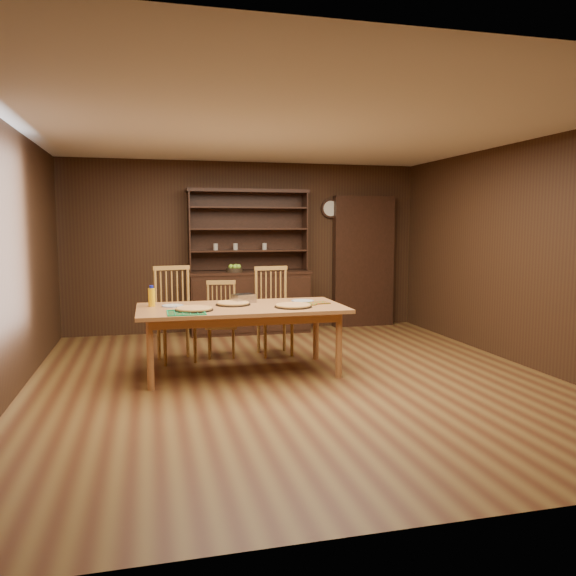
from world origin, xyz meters
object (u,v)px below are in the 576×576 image
object	(u,v)px
dining_table	(241,312)
chair_center	(221,316)
china_hutch	(250,294)
juice_bottle	(152,297)
chair_left	(174,310)
chair_right	(273,307)

from	to	relation	value
dining_table	chair_center	xyz separation A→B (m)	(-0.11, 0.92, -0.19)
china_hutch	juice_bottle	xyz separation A→B (m)	(-1.46, -2.12, 0.26)
dining_table	china_hutch	bearing A→B (deg)	77.83
chair_left	chair_right	xyz separation A→B (m)	(1.24, 0.07, -0.02)
dining_table	juice_bottle	world-z (taller)	juice_bottle
juice_bottle	chair_right	bearing A→B (deg)	23.43
dining_table	juice_bottle	size ratio (longest dim) A/B	9.73
chair_left	chair_right	bearing A→B (deg)	-7.99
china_hutch	juice_bottle	bearing A→B (deg)	-124.58
chair_right	juice_bottle	bearing A→B (deg)	-160.10
dining_table	chair_left	bearing A→B (deg)	130.15
china_hutch	juice_bottle	distance (m)	2.59
chair_left	chair_center	distance (m)	0.60
chair_right	chair_center	bearing A→B (deg)	173.30
dining_table	chair_left	xyz separation A→B (m)	(-0.69, 0.82, -0.08)
chair_left	chair_center	xyz separation A→B (m)	(0.58, 0.10, -0.11)
china_hutch	chair_left	xyz separation A→B (m)	(-1.20, -1.53, 0.01)
chair_left	juice_bottle	xyz separation A→B (m)	(-0.26, -0.59, 0.25)
chair_center	chair_right	size ratio (longest dim) A/B	0.85
dining_table	chair_right	world-z (taller)	chair_right
china_hutch	dining_table	bearing A→B (deg)	-102.17
chair_center	chair_right	world-z (taller)	chair_right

